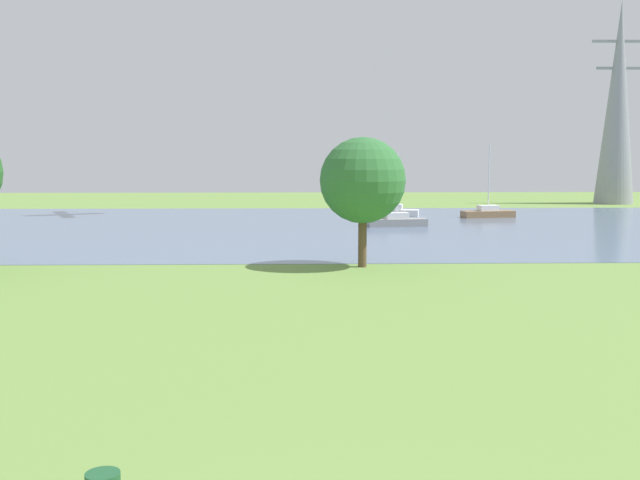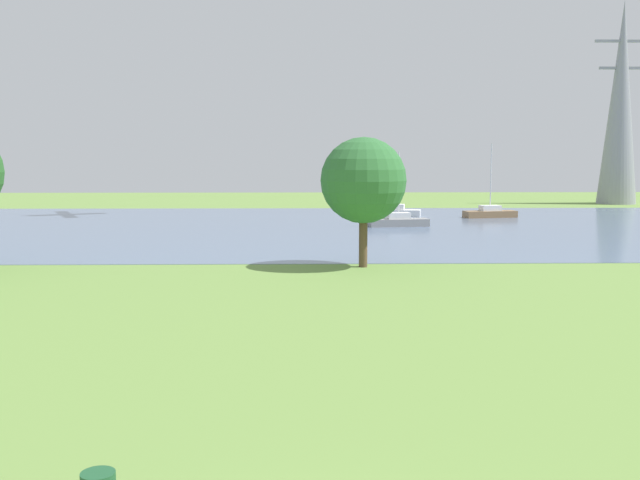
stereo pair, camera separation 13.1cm
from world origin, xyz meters
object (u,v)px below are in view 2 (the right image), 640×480
sailboat_brown (490,213)px  electricity_pylon (620,103)px  sailboat_white (394,211)px  tree_east_far (364,181)px  sailboat_gray (398,221)px

sailboat_brown → electricity_pylon: 28.87m
sailboat_white → sailboat_brown: 8.70m
sailboat_brown → tree_east_far: size_ratio=1.00×
sailboat_gray → sailboat_brown: (9.41, 8.07, 0.01)m
sailboat_white → tree_east_far: 31.82m
sailboat_brown → tree_east_far: bearing=-115.4°
sailboat_gray → sailboat_brown: 12.39m
sailboat_brown → tree_east_far: 32.73m
sailboat_white → sailboat_gray: size_ratio=0.97×
sailboat_white → sailboat_gray: (-0.88, -9.81, 0.00)m
tree_east_far → sailboat_gray: bearing=78.0°
sailboat_brown → tree_east_far: sailboat_brown is taller
sailboat_white → electricity_pylon: bearing=30.9°
sailboat_brown → sailboat_white: bearing=168.4°
sailboat_gray → tree_east_far: bearing=-102.0°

